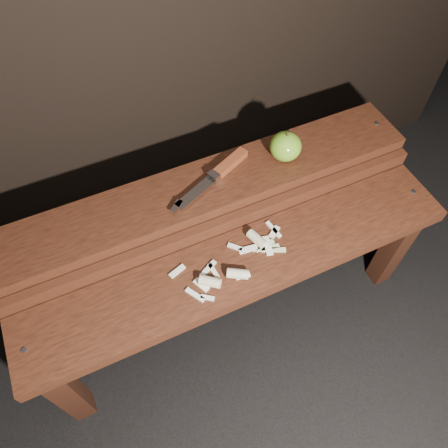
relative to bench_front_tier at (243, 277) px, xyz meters
name	(u,v)px	position (x,y,z in m)	size (l,w,h in m)	color
ground	(231,310)	(0.00, 0.06, -0.35)	(60.00, 60.00, 0.00)	black
bench_front_tier	(243,277)	(0.00, 0.00, 0.00)	(1.20, 0.20, 0.42)	black
bench_rear_tier	(209,204)	(0.00, 0.23, 0.06)	(1.20, 0.21, 0.50)	black
apple	(285,146)	(0.24, 0.23, 0.19)	(0.09, 0.09, 0.09)	#64951E
knife	(222,170)	(0.05, 0.25, 0.16)	(0.27, 0.13, 0.03)	brown
apple_scraps	(237,262)	(-0.02, 0.01, 0.08)	(0.33, 0.16, 0.03)	beige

